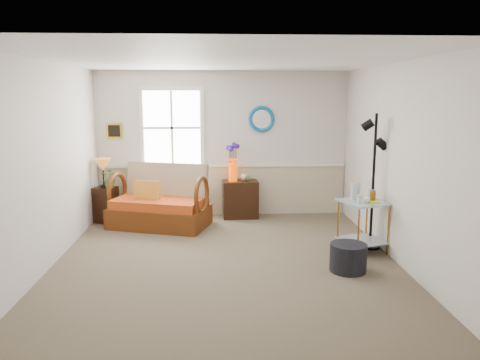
{
  "coord_description": "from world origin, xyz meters",
  "views": [
    {
      "loc": [
        -0.11,
        -5.92,
        2.18
      ],
      "look_at": [
        0.21,
        0.37,
        1.03
      ],
      "focal_mm": 35.0,
      "sensor_mm": 36.0,
      "label": 1
    }
  ],
  "objects_px": {
    "loveseat": "(159,196)",
    "floor_lamp": "(373,182)",
    "cabinet": "(240,199)",
    "ottoman": "(348,257)",
    "lamp_stand": "(105,204)",
    "side_table": "(363,227)"
  },
  "relations": [
    {
      "from": "cabinet",
      "to": "ottoman",
      "type": "xyz_separation_m",
      "value": [
        1.22,
        -2.69,
        -0.16
      ]
    },
    {
      "from": "floor_lamp",
      "to": "ottoman",
      "type": "distance_m",
      "value": 1.32
    },
    {
      "from": "lamp_stand",
      "to": "cabinet",
      "type": "bearing_deg",
      "value": 4.32
    },
    {
      "from": "side_table",
      "to": "lamp_stand",
      "type": "bearing_deg",
      "value": 155.7
    },
    {
      "from": "side_table",
      "to": "floor_lamp",
      "type": "height_order",
      "value": "floor_lamp"
    },
    {
      "from": "cabinet",
      "to": "ottoman",
      "type": "distance_m",
      "value": 2.95
    },
    {
      "from": "lamp_stand",
      "to": "floor_lamp",
      "type": "height_order",
      "value": "floor_lamp"
    },
    {
      "from": "loveseat",
      "to": "ottoman",
      "type": "relative_size",
      "value": 3.45
    },
    {
      "from": "lamp_stand",
      "to": "floor_lamp",
      "type": "bearing_deg",
      "value": -21.29
    },
    {
      "from": "loveseat",
      "to": "side_table",
      "type": "xyz_separation_m",
      "value": [
        3.0,
        -1.44,
        -0.15
      ]
    },
    {
      "from": "loveseat",
      "to": "floor_lamp",
      "type": "distance_m",
      "value": 3.44
    },
    {
      "from": "lamp_stand",
      "to": "floor_lamp",
      "type": "relative_size",
      "value": 0.32
    },
    {
      "from": "lamp_stand",
      "to": "ottoman",
      "type": "distance_m",
      "value": 4.37
    },
    {
      "from": "floor_lamp",
      "to": "cabinet",
      "type": "bearing_deg",
      "value": 157.03
    },
    {
      "from": "ottoman",
      "to": "floor_lamp",
      "type": "bearing_deg",
      "value": 57.17
    },
    {
      "from": "lamp_stand",
      "to": "cabinet",
      "type": "xyz_separation_m",
      "value": [
        2.36,
        0.18,
        0.03
      ]
    },
    {
      "from": "floor_lamp",
      "to": "ottoman",
      "type": "height_order",
      "value": "floor_lamp"
    },
    {
      "from": "cabinet",
      "to": "side_table",
      "type": "xyz_separation_m",
      "value": [
        1.62,
        -1.97,
        0.03
      ]
    },
    {
      "from": "cabinet",
      "to": "side_table",
      "type": "height_order",
      "value": "side_table"
    },
    {
      "from": "cabinet",
      "to": "ottoman",
      "type": "height_order",
      "value": "cabinet"
    },
    {
      "from": "lamp_stand",
      "to": "side_table",
      "type": "relative_size",
      "value": 0.84
    },
    {
      "from": "loveseat",
      "to": "cabinet",
      "type": "xyz_separation_m",
      "value": [
        1.38,
        0.53,
        -0.18
      ]
    }
  ]
}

